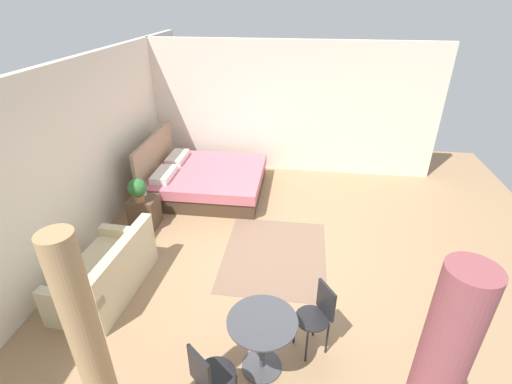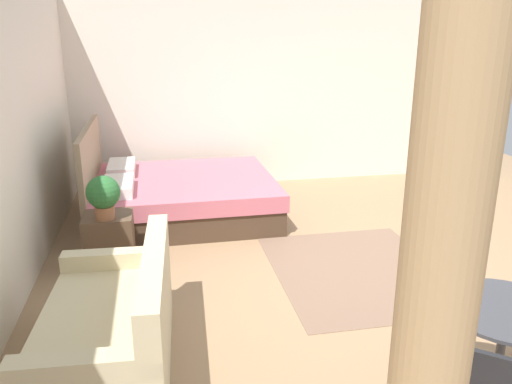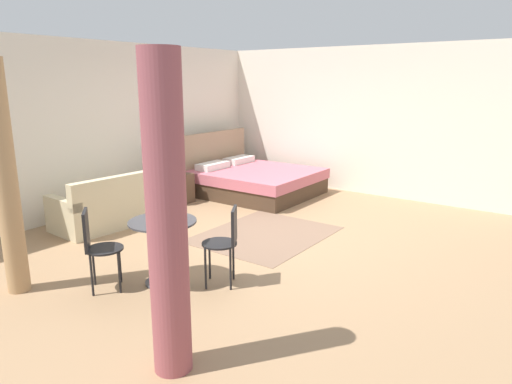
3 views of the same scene
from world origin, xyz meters
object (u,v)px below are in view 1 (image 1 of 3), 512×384
(potted_plant, at_px, (137,189))
(balcony_table, at_px, (262,335))
(cafe_chair_near_couch, at_px, (318,312))
(nightstand, at_px, (145,212))
(cafe_chair_near_window, at_px, (208,375))
(couch, at_px, (107,274))
(bed, at_px, (205,179))
(vase, at_px, (142,190))

(potted_plant, relative_size, balcony_table, 0.57)
(potted_plant, xyz_separation_m, cafe_chair_near_couch, (-2.01, -2.87, -0.23))
(nightstand, distance_m, balcony_table, 3.38)
(cafe_chair_near_window, distance_m, cafe_chair_near_couch, 1.32)
(couch, bearing_deg, cafe_chair_near_window, -129.08)
(couch, height_order, cafe_chair_near_couch, cafe_chair_near_couch)
(couch, bearing_deg, bed, -11.01)
(couch, xyz_separation_m, cafe_chair_near_couch, (-0.53, -2.73, 0.24))
(bed, distance_m, potted_plant, 1.65)
(couch, bearing_deg, balcony_table, -112.35)
(couch, bearing_deg, potted_plant, 5.63)
(nightstand, height_order, cafe_chair_near_window, cafe_chair_near_window)
(vase, bearing_deg, potted_plant, -170.54)
(balcony_table, xyz_separation_m, cafe_chair_near_window, (-0.52, 0.42, 0.03))
(potted_plant, height_order, balcony_table, potted_plant)
(cafe_chair_near_window, bearing_deg, nightstand, 32.12)
(balcony_table, distance_m, cafe_chair_near_window, 0.67)
(couch, distance_m, cafe_chair_near_window, 2.25)
(bed, xyz_separation_m, vase, (-1.19, 0.74, 0.34))
(bed, height_order, couch, bed)
(potted_plant, height_order, cafe_chair_near_couch, potted_plant)
(bed, relative_size, vase, 12.45)
(bed, height_order, vase, bed)
(nightstand, height_order, balcony_table, balcony_table)
(couch, relative_size, cafe_chair_near_window, 1.77)
(cafe_chair_near_couch, bearing_deg, bed, 32.34)
(couch, distance_m, vase, 1.74)
(bed, bearing_deg, cafe_chair_near_window, -164.70)
(bed, bearing_deg, balcony_table, -157.03)
(nightstand, relative_size, vase, 3.01)
(vase, xyz_separation_m, balcony_table, (-2.59, -2.34, -0.11))
(bed, xyz_separation_m, balcony_table, (-3.77, -1.60, 0.22))
(couch, relative_size, nightstand, 2.93)
(vase, height_order, balcony_table, balcony_table)
(potted_plant, distance_m, vase, 0.26)
(vase, bearing_deg, balcony_table, -137.83)
(cafe_chair_near_window, height_order, cafe_chair_near_couch, cafe_chair_near_window)
(cafe_chair_near_couch, bearing_deg, potted_plant, 55.00)
(bed, xyz_separation_m, couch, (-2.89, 0.56, 0.01))
(balcony_table, bearing_deg, couch, 67.65)
(potted_plant, distance_m, cafe_chair_near_window, 3.46)
(couch, bearing_deg, cafe_chair_near_couch, -101.04)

